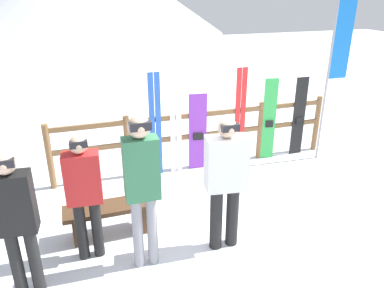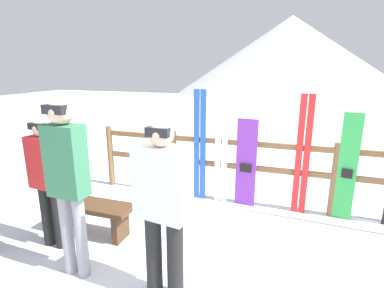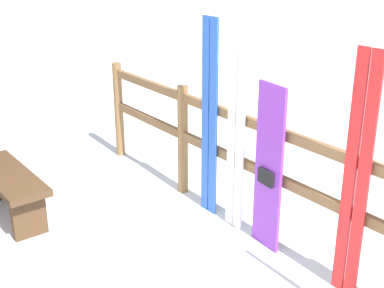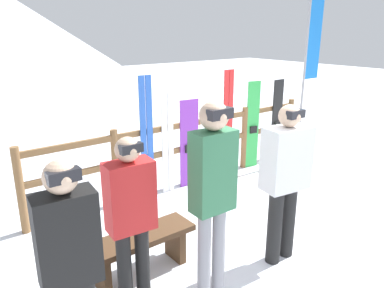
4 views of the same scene
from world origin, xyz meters
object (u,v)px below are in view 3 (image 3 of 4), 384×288
(bench, at_px, (9,185))
(ski_pair_blue, at_px, (209,120))
(ski_pair_white, at_px, (236,141))
(snowboard_purple, at_px, (268,169))
(ski_pair_red, at_px, (356,180))

(bench, xyz_separation_m, ski_pair_blue, (0.98, 1.48, 0.57))
(ski_pair_white, bearing_deg, ski_pair_blue, 180.00)
(ski_pair_blue, bearing_deg, snowboard_purple, -0.27)
(snowboard_purple, bearing_deg, bench, -139.36)
(ski_pair_blue, bearing_deg, ski_pair_white, 0.00)
(ski_pair_white, relative_size, snowboard_purple, 1.17)
(bench, height_order, snowboard_purple, snowboard_purple)
(snowboard_purple, bearing_deg, ski_pair_blue, 179.73)
(bench, distance_m, ski_pair_white, 2.05)
(bench, xyz_separation_m, ski_pair_white, (1.33, 1.48, 0.48))
(snowboard_purple, bearing_deg, ski_pair_red, 0.26)
(bench, relative_size, ski_pair_white, 0.70)
(ski_pair_blue, relative_size, ski_pair_red, 1.01)
(ski_pair_white, distance_m, ski_pair_red, 1.19)
(ski_pair_white, relative_size, ski_pair_red, 0.91)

